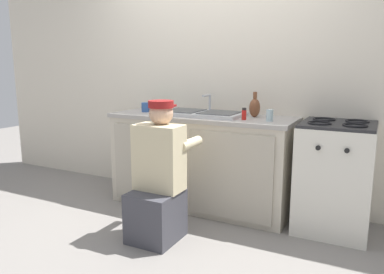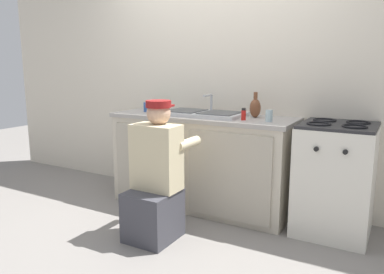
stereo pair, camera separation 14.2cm
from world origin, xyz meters
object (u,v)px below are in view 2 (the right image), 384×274
(vase_decorative, at_px, (255,108))
(sink_double_basin, at_px, (202,113))
(stove_range, at_px, (335,179))
(spice_bottle_red, at_px, (244,114))
(water_glass, at_px, (269,116))
(coffee_mug, at_px, (148,107))
(plumber_person, at_px, (155,182))
(cell_phone, at_px, (160,109))

(vase_decorative, bearing_deg, sink_double_basin, -170.00)
(stove_range, distance_m, spice_bottle_red, 0.92)
(water_glass, bearing_deg, coffee_mug, 177.07)
(plumber_person, distance_m, coffee_mug, 1.11)
(spice_bottle_red, xyz_separation_m, coffee_mug, (-1.09, 0.09, -0.00))
(plumber_person, xyz_separation_m, spice_bottle_red, (0.46, 0.68, 0.50))
(spice_bottle_red, bearing_deg, coffee_mug, 175.37)
(coffee_mug, bearing_deg, vase_decorative, 6.55)
(plumber_person, bearing_deg, water_glass, 45.79)
(stove_range, height_order, coffee_mug, coffee_mug)
(sink_double_basin, height_order, coffee_mug, sink_double_basin)
(water_glass, relative_size, spice_bottle_red, 0.95)
(sink_double_basin, distance_m, stove_range, 1.32)
(vase_decorative, xyz_separation_m, cell_phone, (-1.10, 0.07, -0.08))
(stove_range, bearing_deg, sink_double_basin, 179.90)
(plumber_person, distance_m, vase_decorative, 1.15)
(water_glass, bearing_deg, spice_bottle_red, -174.53)
(plumber_person, bearing_deg, vase_decorative, 61.51)
(stove_range, distance_m, water_glass, 0.74)
(plumber_person, relative_size, coffee_mug, 8.76)
(cell_phone, bearing_deg, spice_bottle_red, -14.71)
(vase_decorative, relative_size, cell_phone, 1.64)
(water_glass, bearing_deg, cell_phone, 168.62)
(vase_decorative, xyz_separation_m, coffee_mug, (-1.11, -0.13, -0.04))
(sink_double_basin, xyz_separation_m, stove_range, (1.23, -0.00, -0.46))
(sink_double_basin, xyz_separation_m, coffee_mug, (-0.62, -0.04, 0.03))
(plumber_person, distance_m, water_glass, 1.10)
(sink_double_basin, height_order, plumber_person, plumber_person)
(plumber_person, height_order, coffee_mug, plumber_person)
(stove_range, bearing_deg, cell_phone, 175.17)
(sink_double_basin, distance_m, water_glass, 0.70)
(stove_range, height_order, water_glass, water_glass)
(sink_double_basin, bearing_deg, stove_range, -0.10)
(vase_decorative, bearing_deg, stove_range, -6.94)
(water_glass, distance_m, spice_bottle_red, 0.22)
(sink_double_basin, height_order, water_glass, sink_double_basin)
(spice_bottle_red, bearing_deg, water_glass, 5.47)
(cell_phone, bearing_deg, sink_double_basin, -14.30)
(stove_range, distance_m, coffee_mug, 1.91)
(stove_range, height_order, spice_bottle_red, spice_bottle_red)
(stove_range, bearing_deg, coffee_mug, -178.82)
(sink_double_basin, relative_size, stove_range, 0.86)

